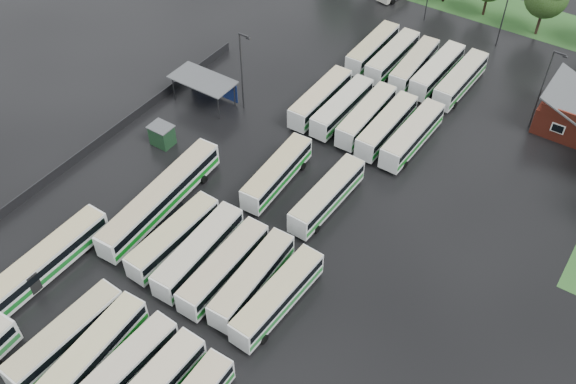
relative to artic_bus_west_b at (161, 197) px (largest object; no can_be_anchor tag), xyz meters
The scene contains 32 objects.
ground 10.24m from the artic_bus_west_b, 26.48° to the right, with size 160.00×160.00×0.00m, color black.
wash_shed 19.38m from the artic_bus_west_b, 115.01° to the left, with size 8.20×4.20×3.58m.
utility_hut 10.84m from the artic_bus_west_b, 131.53° to the left, with size 2.70×2.20×2.62m.
grass_strip_north 61.33m from the artic_bus_west_b, 79.64° to the left, with size 80.00×10.00×0.01m, color #2C6024.
west_fence 13.69m from the artic_bus_west_b, 165.11° to the left, with size 0.10×50.00×1.20m, color #2D2D30.
bus_r1c0 17.79m from the artic_bus_west_b, 75.22° to the right, with size 2.92×11.45×3.16m.
bus_r1c1 18.56m from the artic_bus_west_b, 65.74° to the right, with size 2.92×11.35×3.13m.
bus_r1c2 20.05m from the artic_bus_west_b, 57.15° to the right, with size 2.83×11.14×3.07m.
bus_r2c0 5.80m from the artic_bus_west_b, 35.57° to the right, with size 2.67×11.24×3.11m.
bus_r2c1 8.69m from the artic_bus_west_b, 23.21° to the right, with size 2.82×11.61×3.21m.
bus_r2c2 11.78m from the artic_bus_west_b, 17.83° to the right, with size 2.53×11.41×3.17m.
bus_r2c3 14.58m from the artic_bus_west_b, 12.69° to the right, with size 2.77×11.23×3.10m.
bus_r2c4 17.71m from the artic_bus_west_b, 11.58° to the right, with size 2.86×11.40×3.15m.
bus_r3c1 12.73m from the artic_bus_west_b, 51.54° to the left, with size 2.89×11.26×3.11m.
bus_r3c3 17.46m from the artic_bus_west_b, 35.07° to the left, with size 2.69×11.36×3.15m.
bus_r4c0 24.52m from the artic_bus_west_b, 78.89° to the left, with size 2.50×11.39×3.17m.
bus_r4c1 25.31m from the artic_bus_west_b, 71.98° to the left, with size 2.51×11.16×3.10m.
bus_r4c2 26.64m from the artic_bus_west_b, 65.32° to the left, with size 2.58×11.26×3.12m.
bus_r4c3 27.68m from the artic_bus_west_b, 59.44° to the left, with size 2.44×11.28×3.14m.
bus_r4c4 29.59m from the artic_bus_west_b, 54.12° to the left, with size 2.74×11.63×3.22m.
bus_r5c0 37.98m from the artic_bus_west_b, 83.01° to the left, with size 2.49×11.21×3.11m.
bus_r5c1 38.17m from the artic_bus_west_b, 78.18° to the left, with size 2.45×11.30×3.14m.
bus_r5c2 38.84m from the artic_bus_west_b, 73.39° to the left, with size 2.74×11.18×3.09m.
bus_r5c3 40.24m from the artic_bus_west_b, 69.34° to the left, with size 2.74×11.49×3.18m.
bus_r5c4 41.40m from the artic_bus_west_b, 64.94° to the left, with size 2.76×11.52×3.19m.
artic_bus_west_b is the anchor object (origin of this frame).
artic_bus_west_c 14.46m from the artic_bus_west_b, 103.30° to the right, with size 2.54×16.99×3.15m.
lamp_post_ne 45.36m from the artic_bus_west_b, 51.96° to the left, with size 1.63×0.32×10.61m.
lamp_post_nw 19.87m from the artic_bus_west_b, 100.02° to the left, with size 1.64×0.32×10.63m.
lamp_post_back_e 53.69m from the artic_bus_west_b, 70.51° to the left, with size 1.64×0.32×10.66m.
puddle_2 2.14m from the artic_bus_west_b, 76.33° to the right, with size 6.23×6.23×0.01m, color black.
puddle_3 13.93m from the artic_bus_west_b, 26.38° to the right, with size 3.33×3.33×0.01m, color black.
Camera 1 is at (28.34, -27.15, 49.54)m, focal length 40.00 mm.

